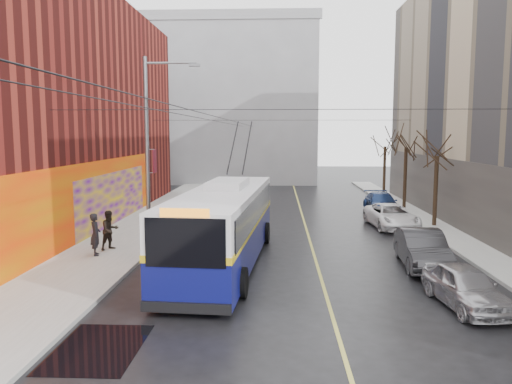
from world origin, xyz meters
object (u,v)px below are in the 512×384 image
trolleybus (224,224)px  parked_car_c (391,216)px  tree_far (385,137)px  following_car (229,207)px  pedestrian_a (95,234)px  parked_car_b (422,249)px  pedestrian_b (110,230)px  streetlight_pole (150,147)px  tree_mid (406,137)px  parked_car_a (465,287)px  parked_car_d (381,203)px  tree_near (438,142)px

trolleybus → parked_car_c: 12.38m
tree_far → following_car: (-12.29, -11.72, -4.36)m
following_car → pedestrian_a: (-4.88, -10.26, 0.31)m
parked_car_b → pedestrian_b: pedestrian_b is taller
streetlight_pole → tree_mid: size_ratio=1.35×
parked_car_a → following_car: size_ratio=0.86×
tree_far → following_car: 17.53m
pedestrian_a → trolleybus: bearing=-118.0°
following_car → pedestrian_a: pedestrian_a is taller
parked_car_a → following_car: (-9.09, 15.83, 0.11)m
streetlight_pole → tree_mid: streetlight_pole is taller
trolleybus → following_car: (-0.87, 10.96, -0.93)m
trolleybus → following_car: trolleybus is taller
tree_mid → parked_car_b: (-3.20, -15.77, -4.49)m
parked_car_d → trolleybus: bearing=-123.6°
parked_car_c → pedestrian_b: bearing=-160.1°
tree_far → parked_car_b: bearing=-98.0°
streetlight_pole → parked_car_c: 14.53m
streetlight_pole → tree_near: 16.28m
parked_car_d → pedestrian_a: (-15.17, -13.23, 0.39)m
parked_car_b → pedestrian_a: pedestrian_a is taller
tree_near → parked_car_d: bearing=110.8°
tree_far → parked_car_a: (-3.20, -27.55, -4.47)m
tree_near → trolleybus: tree_near is taller
trolleybus → following_car: 11.03m
parked_car_a → parked_car_b: size_ratio=0.85×
tree_mid → parked_car_b: 16.71m
parked_car_d → tree_mid: bearing=41.5°
tree_mid → parked_car_c: (-2.52, -7.12, -4.56)m
tree_mid → trolleybus: (-11.41, -15.67, -3.55)m
parked_car_a → pedestrian_a: (-13.97, 5.58, 0.42)m
tree_far → pedestrian_b: size_ratio=3.62×
tree_near → parked_car_a: size_ratio=1.63×
tree_mid → parked_car_a: tree_mid is taller
streetlight_pole → trolleybus: 5.56m
parked_car_a → pedestrian_a: 15.04m
parked_car_a → streetlight_pole: bearing=141.1°
tree_far → parked_car_d: bearing=-102.9°
streetlight_pole → parked_car_d: size_ratio=1.87×
parked_car_b → tree_far: bearing=85.8°
parked_car_b → parked_car_d: (1.20, 14.03, -0.07)m
streetlight_pole → pedestrian_b: bearing=-154.3°
following_car → pedestrian_b: (-4.61, -9.13, 0.28)m
parked_car_c → pedestrian_a: pedestrian_a is taller
tree_far → parked_car_d: size_ratio=1.37×
parked_car_a → parked_car_d: size_ratio=0.82×
tree_near → parked_car_d: 7.07m
parked_car_a → following_car: bearing=113.3°
parked_car_c → pedestrian_a: size_ratio=2.65×
streetlight_pole → tree_mid: 19.96m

